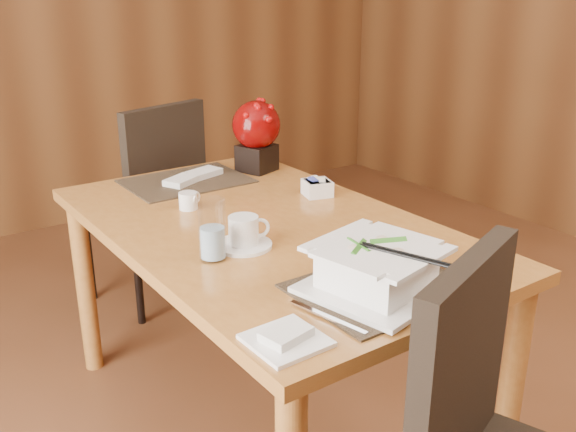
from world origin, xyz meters
TOP-DOWN VIEW (x-y plane):
  - dining_table at (0.00, 0.60)m, footprint 0.90×1.50m
  - placemat_near at (0.00, 0.05)m, footprint 0.45×0.33m
  - placemat_far at (0.00, 1.15)m, footprint 0.45×0.33m
  - soup_setting at (-0.04, 0.04)m, footprint 0.36×0.36m
  - coffee_cup at (-0.15, 0.48)m, footprint 0.16×0.16m
  - water_glass at (-0.27, 0.45)m, footprint 0.08×0.08m
  - creamer_jug at (-0.14, 0.87)m, footprint 0.10×0.10m
  - sugar_caddy at (0.31, 0.73)m, footprint 0.12×0.12m
  - berry_decor at (0.31, 1.13)m, footprint 0.19×0.19m
  - napkins_far at (0.04, 1.15)m, footprint 0.27×0.17m
  - bread_plate at (-0.35, -0.02)m, footprint 0.16×0.16m
  - far_chair at (0.06, 1.66)m, footprint 0.56×0.56m

SIDE VIEW (x-z plane):
  - far_chair at x=0.06m, z-range 0.06..1.04m
  - dining_table at x=0.00m, z-range 0.28..1.03m
  - placemat_near at x=0.00m, z-range 0.75..0.76m
  - placemat_far at x=0.00m, z-range 0.75..0.76m
  - bread_plate at x=-0.35m, z-range 0.75..0.76m
  - napkins_far at x=0.04m, z-range 0.76..0.78m
  - sugar_caddy at x=0.31m, z-range 0.75..0.81m
  - creamer_jug at x=-0.14m, z-range 0.75..0.81m
  - coffee_cup at x=-0.15m, z-range 0.74..0.84m
  - soup_setting at x=-0.04m, z-range 0.75..0.87m
  - water_glass at x=-0.27m, z-range 0.75..0.92m
  - berry_decor at x=0.31m, z-range 0.77..1.05m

